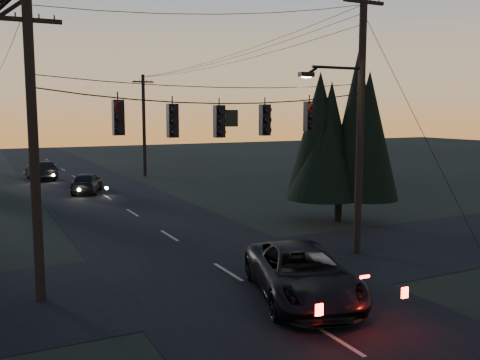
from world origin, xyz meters
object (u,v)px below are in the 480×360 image
utility_pole_right (357,253)px  evergreen_right (340,134)px  utility_pole_left (41,300)px  utility_pole_far_r (145,176)px  suv_near (302,274)px  sedan_oncoming_b (41,171)px  sedan_oncoming_a (87,183)px

utility_pole_right → evergreen_right: bearing=59.6°
utility_pole_right → utility_pole_left: bearing=180.0°
evergreen_right → utility_pole_left: bearing=-159.9°
utility_pole_left → utility_pole_far_r: same height
utility_pole_far_r → suv_near: size_ratio=1.55×
utility_pole_right → utility_pole_far_r: 28.00m
utility_pole_right → sedan_oncoming_b: 30.41m
evergreen_right → sedan_oncoming_a: size_ratio=1.80×
suv_near → sedan_oncoming_a: size_ratio=1.33×
utility_pole_right → evergreen_right: size_ratio=1.34×
utility_pole_far_r → sedan_oncoming_a: bearing=-129.6°
sedan_oncoming_a → utility_pole_left: bearing=95.6°
utility_pole_far_r → suv_near: (-4.70, -31.32, 0.76)m
utility_pole_left → sedan_oncoming_a: (5.20, 20.39, 0.71)m
utility_pole_far_r → evergreen_right: size_ratio=1.14×
sedan_oncoming_a → sedan_oncoming_b: (-1.93, 8.87, 0.02)m
utility_pole_far_r → sedan_oncoming_b: size_ratio=1.94×
utility_pole_left → evergreen_right: size_ratio=1.14×
utility_pole_left → sedan_oncoming_a: 21.06m
sedan_oncoming_a → sedan_oncoming_b: 9.08m
suv_near → sedan_oncoming_a: suv_near is taller
utility_pole_left → evergreen_right: evergreen_right is taller
sedan_oncoming_a → evergreen_right: bearing=142.0°
utility_pole_right → utility_pole_left: utility_pole_right is taller
utility_pole_far_r → utility_pole_left: bearing=-112.3°
sedan_oncoming_a → sedan_oncoming_b: sedan_oncoming_b is taller
utility_pole_far_r → sedan_oncoming_a: utility_pole_far_r is taller
utility_pole_far_r → sedan_oncoming_b: (-8.23, 1.26, 0.72)m
evergreen_right → sedan_oncoming_a: evergreen_right is taller
utility_pole_right → suv_near: bearing=-144.7°
utility_pole_right → sedan_oncoming_a: size_ratio=2.41×
utility_pole_far_r → sedan_oncoming_b: bearing=171.3°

